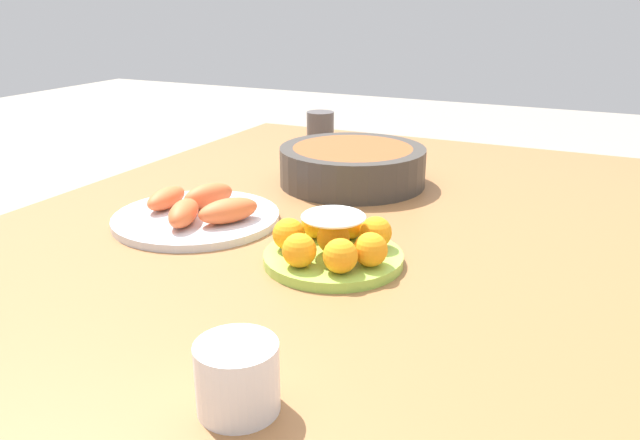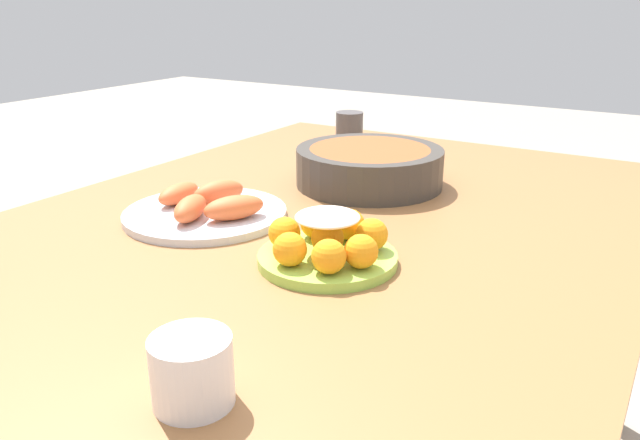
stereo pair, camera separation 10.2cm
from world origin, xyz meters
TOP-DOWN VIEW (x-y plane):
  - dining_table at (0.00, 0.00)m, footprint 1.59×1.09m
  - cake_plate at (-0.13, -0.11)m, footprint 0.22×0.22m
  - serving_bowl at (0.27, 0.03)m, footprint 0.31×0.31m
  - sauce_bowl at (0.58, 0.15)m, footprint 0.08×0.08m
  - seafood_platter at (-0.07, 0.19)m, footprint 0.30×0.30m
  - cup_near at (-0.50, -0.17)m, footprint 0.08×0.08m
  - cup_far at (0.63, 0.27)m, footprint 0.08×0.08m

SIDE VIEW (x-z plane):
  - dining_table at x=0.00m, z-range 0.29..1.02m
  - sauce_bowl at x=0.58m, z-range 0.73..0.75m
  - seafood_platter at x=-0.07m, z-range 0.72..0.78m
  - cake_plate at x=-0.13m, z-range 0.72..0.80m
  - cup_near at x=-0.50m, z-range 0.73..0.80m
  - cup_far at x=0.63m, z-range 0.73..0.81m
  - serving_bowl at x=0.27m, z-range 0.73..0.81m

